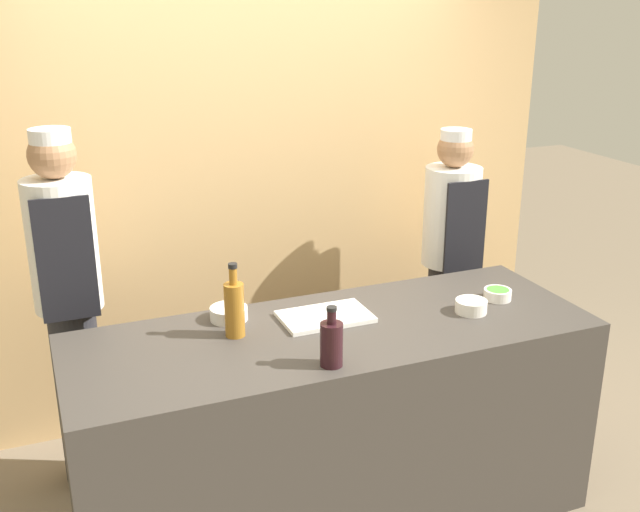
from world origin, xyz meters
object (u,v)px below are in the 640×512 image
(bottle_wine, at_px, (331,343))
(chef_right, at_px, (449,259))
(sauce_bowl_yellow, at_px, (471,305))
(cutting_board, at_px, (325,317))
(sauce_bowl_green, at_px, (498,294))
(sauce_bowl_white, at_px, (229,313))
(bottle_amber, at_px, (234,308))
(chef_left, at_px, (69,297))

(bottle_wine, xyz_separation_m, chef_right, (1.16, 1.04, -0.15))
(sauce_bowl_yellow, bearing_deg, cutting_board, 164.07)
(sauce_bowl_green, bearing_deg, sauce_bowl_white, 168.56)
(sauce_bowl_yellow, bearing_deg, chef_right, 64.59)
(sauce_bowl_white, bearing_deg, bottle_wine, -66.07)
(sauce_bowl_yellow, relative_size, bottle_amber, 0.44)
(bottle_wine, relative_size, chef_left, 0.14)
(sauce_bowl_white, relative_size, bottle_amber, 0.51)
(bottle_amber, relative_size, chef_right, 0.20)
(sauce_bowl_green, xyz_separation_m, bottle_amber, (-1.25, 0.08, 0.10))
(sauce_bowl_green, relative_size, sauce_bowl_white, 0.78)
(sauce_bowl_yellow, height_order, bottle_amber, bottle_amber)
(bottle_amber, bearing_deg, chef_right, 24.07)
(bottle_amber, bearing_deg, chef_left, 133.89)
(sauce_bowl_white, relative_size, chef_left, 0.09)
(cutting_board, bearing_deg, chef_right, 31.52)
(sauce_bowl_yellow, height_order, bottle_wine, bottle_wine)
(cutting_board, bearing_deg, sauce_bowl_yellow, -15.93)
(sauce_bowl_white, distance_m, bottle_amber, 0.19)
(sauce_bowl_green, height_order, cutting_board, sauce_bowl_green)
(cutting_board, xyz_separation_m, bottle_wine, (-0.15, -0.41, 0.09))
(sauce_bowl_yellow, xyz_separation_m, bottle_wine, (-0.78, -0.23, 0.06))
(sauce_bowl_white, distance_m, bottle_wine, 0.62)
(bottle_wine, bearing_deg, sauce_bowl_green, 17.82)
(cutting_board, relative_size, chef_left, 0.22)
(sauce_bowl_green, bearing_deg, chef_right, 75.79)
(sauce_bowl_white, height_order, cutting_board, sauce_bowl_white)
(sauce_bowl_white, relative_size, cutting_board, 0.42)
(sauce_bowl_white, xyz_separation_m, chef_left, (-0.64, 0.47, -0.01))
(bottle_amber, bearing_deg, sauce_bowl_white, 83.46)
(cutting_board, bearing_deg, sauce_bowl_white, 159.10)
(cutting_board, height_order, bottle_amber, bottle_amber)
(cutting_board, height_order, chef_left, chef_left)
(sauce_bowl_green, height_order, bottle_amber, bottle_amber)
(sauce_bowl_white, distance_m, chef_right, 1.49)
(bottle_wine, distance_m, chef_right, 1.57)
(chef_right, bearing_deg, cutting_board, -148.48)
(sauce_bowl_white, height_order, chef_left, chef_left)
(sauce_bowl_green, xyz_separation_m, sauce_bowl_yellow, (-0.20, -0.08, 0.00))
(cutting_board, height_order, chef_right, chef_right)
(bottle_wine, relative_size, chef_right, 0.15)
(sauce_bowl_yellow, distance_m, bottle_amber, 1.07)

